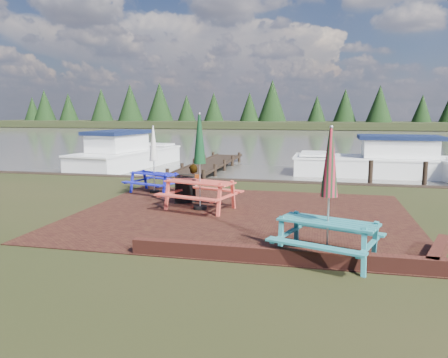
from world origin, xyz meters
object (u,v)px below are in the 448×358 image
(picnic_table_teal, at_px, (328,215))
(boat_near, at_px, (381,163))
(picnic_table_blue, at_px, (154,170))
(jetty, at_px, (211,164))
(chalkboard, at_px, (185,189))
(person, at_px, (193,165))
(picnic_table_red, at_px, (200,177))
(boat_jetty, at_px, (126,156))

(picnic_table_teal, distance_m, boat_near, 13.45)
(picnic_table_blue, xyz_separation_m, jetty, (0.04, 7.68, -0.69))
(chalkboard, relative_size, person, 0.49)
(picnic_table_blue, xyz_separation_m, person, (1.09, 1.04, 0.09))
(picnic_table_red, xyz_separation_m, boat_near, (6.11, 9.56, -0.54))
(chalkboard, bearing_deg, picnic_table_blue, 107.89)
(picnic_table_blue, height_order, chalkboard, picnic_table_blue)
(jetty, bearing_deg, boat_jetty, -178.97)
(picnic_table_teal, relative_size, chalkboard, 2.87)
(picnic_table_blue, bearing_deg, picnic_table_red, -25.37)
(picnic_table_red, relative_size, boat_near, 0.35)
(picnic_table_teal, distance_m, picnic_table_blue, 8.18)
(picnic_table_teal, bearing_deg, chalkboard, 153.57)
(jetty, bearing_deg, chalkboard, -80.37)
(chalkboard, distance_m, boat_near, 11.15)
(jetty, bearing_deg, picnic_table_red, -77.30)
(picnic_table_blue, bearing_deg, chalkboard, -24.11)
(person, bearing_deg, boat_near, -148.21)
(jetty, xyz_separation_m, boat_jetty, (-4.67, -0.08, 0.34))
(picnic_table_red, height_order, picnic_table_blue, picnic_table_red)
(jetty, bearing_deg, person, -80.99)
(boat_near, distance_m, person, 9.67)
(picnic_table_teal, bearing_deg, jetty, 132.60)
(jetty, xyz_separation_m, person, (1.05, -6.65, 0.78))
(person, bearing_deg, boat_jetty, -58.27)
(boat_jetty, xyz_separation_m, boat_near, (13.00, -0.20, -0.04))
(boat_jetty, bearing_deg, picnic_table_red, -47.27)
(jetty, distance_m, boat_jetty, 4.68)
(picnic_table_blue, distance_m, boat_near, 11.17)
(jetty, height_order, boat_near, boat_near)
(picnic_table_red, relative_size, picnic_table_blue, 1.19)
(jetty, bearing_deg, picnic_table_teal, -66.91)
(boat_jetty, bearing_deg, jetty, 8.56)
(boat_jetty, bearing_deg, chalkboard, -47.99)
(picnic_table_teal, height_order, person, picnic_table_teal)
(person, bearing_deg, chalkboard, 91.91)
(picnic_table_red, distance_m, person, 3.41)
(picnic_table_teal, bearing_deg, picnic_table_red, 153.71)
(chalkboard, distance_m, boat_jetty, 10.99)
(picnic_table_red, relative_size, person, 1.53)
(chalkboard, relative_size, boat_near, 0.11)
(picnic_table_red, distance_m, chalkboard, 1.10)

